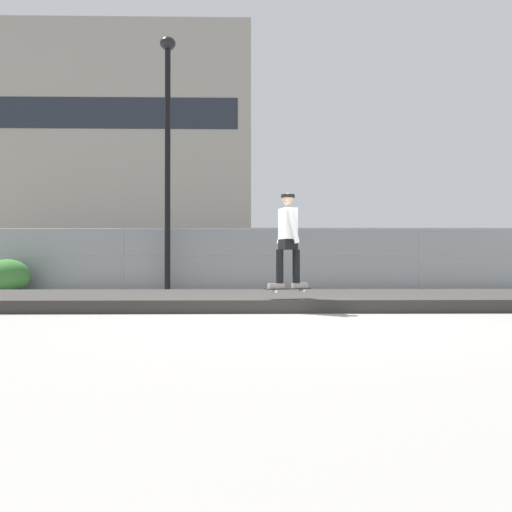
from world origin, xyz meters
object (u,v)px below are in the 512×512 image
(parked_car_near, at_px, (96,262))
(parked_car_mid, at_px, (258,262))
(skateboard, at_px, (288,289))
(skater, at_px, (288,235))
(parked_car_far, at_px, (457,262))
(street_lamp, at_px, (168,135))
(shrub_left, at_px, (8,276))

(parked_car_near, bearing_deg, parked_car_mid, 4.81)
(skateboard, distance_m, skater, 0.94)
(skateboard, height_order, parked_car_far, parked_car_far)
(street_lamp, xyz_separation_m, parked_car_far, (9.36, 2.89, -3.59))
(skater, bearing_deg, parked_car_near, 125.20)
(skater, bearing_deg, street_lamp, 118.56)
(parked_car_mid, bearing_deg, skater, -87.71)
(skateboard, bearing_deg, shrub_left, 144.22)
(skateboard, relative_size, parked_car_near, 0.19)
(parked_car_far, bearing_deg, skater, -127.83)
(skater, height_order, street_lamp, street_lamp)
(parked_car_far, xyz_separation_m, shrub_left, (-13.73, -3.02, -0.37))
(street_lamp, relative_size, shrub_left, 5.90)
(skateboard, bearing_deg, skater, 90.90)
(shrub_left, bearing_deg, street_lamp, 1.62)
(skater, relative_size, street_lamp, 0.23)
(parked_car_near, height_order, parked_car_mid, same)
(skater, relative_size, shrub_left, 1.36)
(skater, distance_m, parked_car_near, 9.90)
(skater, relative_size, parked_car_mid, 0.36)
(parked_car_mid, relative_size, parked_car_far, 1.00)
(skateboard, distance_m, shrub_left, 9.00)
(shrub_left, bearing_deg, skater, -35.78)
(parked_car_near, distance_m, parked_car_far, 12.13)
(skateboard, height_order, parked_car_near, parked_car_near)
(skateboard, xyz_separation_m, parked_car_far, (6.43, 8.28, 0.43))
(skater, distance_m, parked_car_mid, 8.55)
(parked_car_far, bearing_deg, parked_car_near, -179.06)
(street_lamp, distance_m, parked_car_far, 10.43)
(street_lamp, distance_m, parked_car_mid, 5.43)
(skateboard, xyz_separation_m, parked_car_near, (-5.70, 8.08, 0.43))
(parked_car_mid, xyz_separation_m, parked_car_far, (6.77, -0.25, 0.00))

